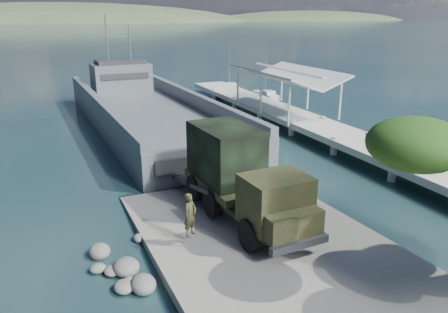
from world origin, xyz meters
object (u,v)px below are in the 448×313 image
(sailboat_near, at_px, (266,95))
(sailboat_far, at_px, (230,88))
(pier, at_px, (291,110))
(landing_craft, at_px, (148,118))
(soldier, at_px, (190,223))
(military_truck, at_px, (240,176))

(sailboat_near, bearing_deg, sailboat_far, 106.53)
(pier, distance_m, landing_craft, 13.38)
(sailboat_far, bearing_deg, sailboat_near, -58.99)
(soldier, xyz_separation_m, sailboat_far, (19.17, 38.73, -1.13))
(pier, height_order, military_truck, pier)
(military_truck, bearing_deg, landing_craft, 84.90)
(soldier, bearing_deg, sailboat_near, 18.93)
(military_truck, xyz_separation_m, soldier, (-3.22, -1.74, -1.11))
(sailboat_near, xyz_separation_m, sailboat_far, (-2.00, 6.69, 0.05))
(landing_craft, xyz_separation_m, sailboat_far, (15.37, 15.73, -0.53))
(soldier, height_order, sailboat_far, sailboat_far)
(landing_craft, relative_size, sailboat_far, 5.45)
(pier, height_order, sailboat_near, sailboat_near)
(sailboat_near, distance_m, sailboat_far, 6.99)
(pier, height_order, soldier, pier)
(military_truck, xyz_separation_m, sailboat_near, (17.95, 30.29, -2.29))
(sailboat_near, bearing_deg, military_truck, -120.77)
(pier, relative_size, soldier, 22.11)
(landing_craft, xyz_separation_m, soldier, (-3.80, -23.00, 0.61))
(landing_craft, distance_m, sailboat_far, 22.00)
(military_truck, height_order, soldier, military_truck)
(pier, bearing_deg, sailboat_far, 81.85)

